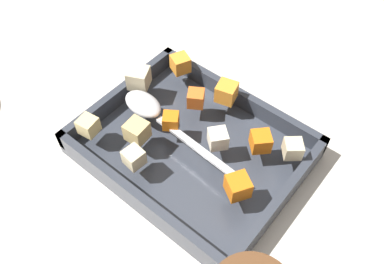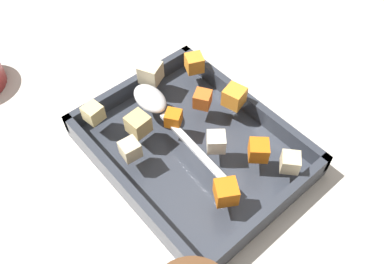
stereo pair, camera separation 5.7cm
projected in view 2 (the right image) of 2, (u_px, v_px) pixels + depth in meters
The scene contains 15 objects.
ground_plane at pixel (191, 143), 0.63m from camera, with size 4.00×4.00×0.00m, color beige.
baking_dish at pixel (192, 149), 0.61m from camera, with size 0.31×0.25×0.05m.
carrot_chunk_heap_side at pixel (259, 150), 0.55m from camera, with size 0.03×0.03×0.03m, color orange.
carrot_chunk_corner_se at pixel (173, 118), 0.59m from camera, with size 0.02×0.02×0.02m, color orange.
carrot_chunk_heap_top at pixel (202, 99), 0.61m from camera, with size 0.02×0.02×0.02m, color orange.
carrot_chunk_far_right at pixel (194, 63), 0.66m from camera, with size 0.03×0.03×0.03m, color orange.
carrot_chunk_corner_ne at pixel (226, 192), 0.51m from camera, with size 0.03×0.03×0.03m, color orange.
carrot_chunk_near_spoon at pixel (234, 97), 0.61m from camera, with size 0.03×0.03×0.03m, color orange.
potato_chunk_center at pixel (130, 149), 0.55m from camera, with size 0.02×0.02×0.02m, color beige.
potato_chunk_rim_edge at pixel (138, 124), 0.58m from camera, with size 0.03×0.03×0.03m, color tan.
potato_chunk_front_center at pixel (93, 113), 0.59m from camera, with size 0.03×0.03×0.03m, color #E0CC89.
potato_chunk_back_center at pixel (151, 72), 0.64m from camera, with size 0.03×0.03×0.03m, color beige.
potato_chunk_far_left at pixel (290, 162), 0.54m from camera, with size 0.02×0.02×0.02m, color beige.
parsnip_chunk_near_right at pixel (214, 144), 0.56m from camera, with size 0.03×0.03×0.03m, color silver.
serving_spoon at pixel (155, 104), 0.61m from camera, with size 0.22×0.04×0.02m.
Camera 2 is at (0.28, -0.24, 0.51)m, focal length 37.68 mm.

